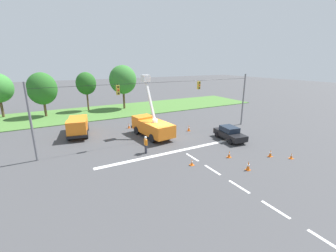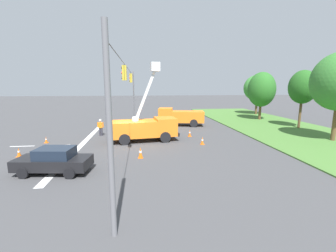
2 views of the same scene
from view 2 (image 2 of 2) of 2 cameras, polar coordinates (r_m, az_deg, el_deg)
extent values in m
plane|color=#424244|center=(20.97, -9.48, -4.29)|extent=(200.00, 200.00, 0.00)
cube|color=#477533|center=(26.95, 32.40, -2.42)|extent=(56.00, 12.00, 0.10)
cube|color=silver|center=(21.62, -21.05, -4.40)|extent=(17.60, 0.50, 0.01)
cube|color=silver|center=(22.20, -26.07, -4.39)|extent=(0.20, 2.00, 0.01)
cube|color=silver|center=(23.37, -33.04, -4.33)|extent=(0.20, 2.00, 0.01)
cylinder|color=slate|center=(33.35, -8.69, 7.35)|extent=(0.20, 0.20, 7.20)
cylinder|color=slate|center=(7.54, -14.57, -2.42)|extent=(0.20, 0.20, 7.20)
cylinder|color=black|center=(20.37, -10.04, 14.00)|extent=(26.00, 0.03, 0.03)
cylinder|color=black|center=(25.35, -9.42, 13.13)|extent=(0.02, 0.02, 0.10)
cube|color=gold|center=(25.33, -9.39, 11.93)|extent=(0.32, 0.28, 0.96)
cylinder|color=black|center=(25.35, -9.78, 12.64)|extent=(0.16, 0.05, 0.16)
cylinder|color=red|center=(25.34, -9.76, 11.92)|extent=(0.16, 0.05, 0.16)
cylinder|color=black|center=(25.33, -9.73, 11.20)|extent=(0.16, 0.05, 0.16)
cylinder|color=black|center=(15.25, -11.09, 15.09)|extent=(0.02, 0.02, 0.10)
cube|color=gold|center=(15.21, -11.02, 13.11)|extent=(0.32, 0.28, 0.96)
cylinder|color=black|center=(15.25, -11.68, 14.28)|extent=(0.16, 0.05, 0.16)
cylinder|color=red|center=(15.23, -11.64, 13.08)|extent=(0.16, 0.05, 0.16)
cylinder|color=black|center=(15.21, -11.59, 11.88)|extent=(0.16, 0.05, 0.16)
cylinder|color=brown|center=(43.69, 21.50, 4.60)|extent=(0.39, 0.39, 2.93)
ellipsoid|color=#387F33|center=(43.53, 21.79, 8.98)|extent=(4.42, 4.86, 4.62)
cylinder|color=brown|center=(37.06, 22.30, 3.49)|extent=(0.37, 0.37, 2.71)
ellipsoid|color=#286623|center=(36.86, 22.65, 8.55)|extent=(4.52, 3.85, 5.16)
cylinder|color=brown|center=(31.88, 30.50, 2.63)|extent=(0.30, 0.30, 3.55)
ellipsoid|color=#235B1E|center=(31.69, 31.04, 8.50)|extent=(3.52, 3.04, 4.00)
cylinder|color=brown|center=(26.17, 36.65, 0.52)|extent=(0.39, 0.39, 3.43)
cube|color=orange|center=(21.29, -9.06, -0.68)|extent=(2.93, 4.70, 1.45)
cube|color=orange|center=(21.75, -0.70, -0.05)|extent=(2.53, 2.17, 1.66)
cube|color=#1E2838|center=(21.86, 1.00, 0.78)|extent=(2.05, 0.34, 0.75)
cube|color=black|center=(22.13, 1.91, -1.66)|extent=(2.42, 0.45, 0.30)
cylinder|color=black|center=(22.92, -1.94, -1.63)|extent=(0.40, 1.03, 1.00)
cylinder|color=black|center=(20.80, -0.69, -2.86)|extent=(0.40, 1.03, 1.00)
cylinder|color=black|center=(22.48, -11.26, -2.06)|extent=(0.40, 1.03, 1.00)
cylinder|color=black|center=(20.31, -10.98, -3.36)|extent=(0.40, 1.03, 1.00)
cylinder|color=silver|center=(21.17, -8.27, 1.77)|extent=(0.60, 0.60, 0.36)
cube|color=white|center=(21.08, -5.82, 7.72)|extent=(0.49, 2.15, 4.79)
cube|color=white|center=(21.28, -3.31, 14.79)|extent=(0.99, 0.90, 0.80)
cube|color=orange|center=(29.56, 5.06, 2.40)|extent=(2.94, 4.44, 1.41)
cube|color=orange|center=(29.61, -0.62, 2.83)|extent=(2.42, 2.12, 1.79)
cube|color=#1E2838|center=(29.62, -1.81, 3.44)|extent=(1.88, 0.44, 0.81)
cube|color=black|center=(29.80, -2.46, 1.42)|extent=(2.21, 0.56, 0.30)
cylinder|color=black|center=(28.71, -0.30, 0.79)|extent=(0.46, 1.03, 1.00)
cylinder|color=black|center=(30.73, -0.04, 1.41)|extent=(0.46, 1.03, 1.00)
cylinder|color=black|center=(28.68, 6.55, 0.71)|extent=(0.46, 1.03, 1.00)
cylinder|color=black|center=(30.70, 6.37, 1.34)|extent=(0.46, 1.03, 1.00)
cube|color=black|center=(15.30, -27.09, -8.30)|extent=(2.31, 4.49, 0.64)
cube|color=#192333|center=(15.06, -26.78, -6.10)|extent=(1.76, 2.24, 0.60)
cylinder|color=black|center=(15.37, -32.97, -10.02)|extent=(0.28, 0.66, 0.64)
cylinder|color=black|center=(16.75, -29.71, -8.13)|extent=(0.28, 0.66, 0.64)
cylinder|color=black|center=(14.10, -23.74, -10.96)|extent=(0.28, 0.66, 0.64)
cylinder|color=black|center=(15.58, -21.12, -8.76)|extent=(0.28, 0.66, 0.64)
cylinder|color=#383842|center=(24.63, -16.91, -1.42)|extent=(0.18, 0.18, 0.85)
cylinder|color=#383842|center=(24.58, -16.46, -1.42)|extent=(0.18, 0.18, 0.85)
cube|color=orange|center=(24.47, -16.78, 0.24)|extent=(0.27, 0.42, 0.60)
cube|color=silver|center=(24.47, -16.78, 0.24)|extent=(0.11, 0.42, 0.62)
cylinder|color=orange|center=(24.54, -17.39, 0.31)|extent=(0.11, 0.11, 0.55)
cylinder|color=orange|center=(24.40, -16.16, 0.32)|extent=(0.11, 0.11, 0.55)
sphere|color=tan|center=(24.41, -16.83, 1.24)|extent=(0.22, 0.22, 0.22)
sphere|color=white|center=(24.40, -16.83, 1.38)|extent=(0.26, 0.26, 0.26)
cube|color=orange|center=(16.67, -6.98, -8.00)|extent=(0.36, 0.36, 0.03)
cone|color=orange|center=(16.54, -7.01, -6.66)|extent=(0.31, 0.31, 0.79)
cylinder|color=white|center=(16.53, -7.01, -6.53)|extent=(0.19, 0.19, 0.14)
cube|color=orange|center=(23.44, 5.50, -2.62)|extent=(0.36, 0.36, 0.03)
cone|color=orange|center=(23.37, 5.51, -1.75)|extent=(0.28, 0.28, 0.69)
cylinder|color=white|center=(23.36, 5.51, -1.67)|extent=(0.17, 0.17, 0.12)
cube|color=orange|center=(20.16, -33.57, -6.45)|extent=(0.36, 0.36, 0.03)
cone|color=orange|center=(20.07, -33.67, -5.51)|extent=(0.26, 0.26, 0.65)
cylinder|color=white|center=(20.07, -33.67, -5.42)|extent=(0.16, 0.16, 0.12)
cube|color=orange|center=(23.62, -28.49, -3.74)|extent=(0.36, 0.36, 0.03)
cone|color=orange|center=(23.56, -28.55, -3.04)|extent=(0.22, 0.22, 0.56)
cylinder|color=white|center=(23.55, -28.56, -2.97)|extent=(0.14, 0.14, 0.10)
cube|color=orange|center=(20.46, 8.68, -4.60)|extent=(0.36, 0.36, 0.03)
cone|color=orange|center=(20.37, 8.71, -3.64)|extent=(0.27, 0.27, 0.67)
cylinder|color=white|center=(20.36, 8.71, -3.55)|extent=(0.17, 0.17, 0.12)
camera|label=1|loc=(39.82, -44.51, 12.55)|focal=24.00mm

